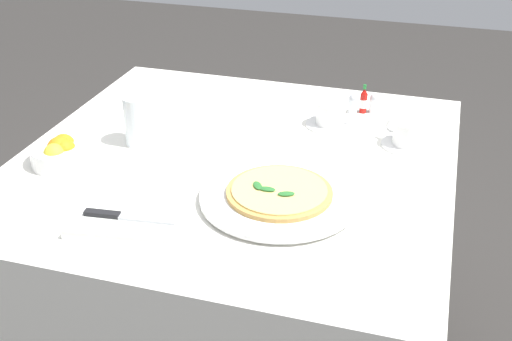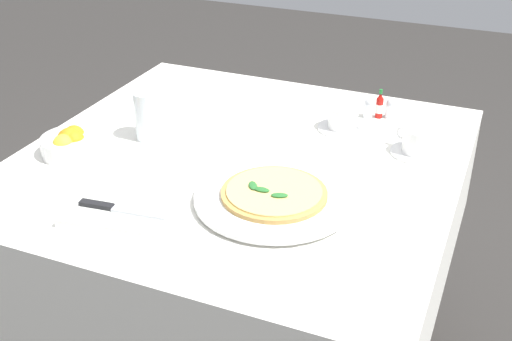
{
  "view_description": "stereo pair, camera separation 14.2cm",
  "coord_description": "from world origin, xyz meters",
  "px_view_note": "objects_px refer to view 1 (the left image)",
  "views": [
    {
      "loc": [
        0.45,
        -1.35,
        1.5
      ],
      "look_at": [
        0.08,
        -0.08,
        0.78
      ],
      "focal_mm": 45.8,
      "sensor_mm": 36.0,
      "label": 1
    },
    {
      "loc": [
        0.59,
        -1.3,
        1.5
      ],
      "look_at": [
        0.08,
        -0.08,
        0.78
      ],
      "focal_mm": 45.8,
      "sensor_mm": 36.0,
      "label": 2
    }
  ],
  "objects_px": {
    "pizza": "(279,192)",
    "pizza_plate": "(279,197)",
    "coffee_cup_near_right": "(331,115)",
    "citrus_bowl": "(62,152)",
    "salt_shaker": "(374,104)",
    "water_glass_near_left": "(139,123)",
    "hot_sauce_bottle": "(364,101)",
    "dinner_knife": "(126,217)",
    "coffee_cup_far_right": "(408,135)",
    "pepper_shaker": "(353,104)",
    "napkin_folded": "(125,222)"
  },
  "relations": [
    {
      "from": "pizza",
      "to": "pizza_plate",
      "type": "bearing_deg",
      "value": 37.79
    },
    {
      "from": "pizza",
      "to": "coffee_cup_near_right",
      "type": "distance_m",
      "value": 0.42
    },
    {
      "from": "citrus_bowl",
      "to": "salt_shaker",
      "type": "bearing_deg",
      "value": 37.41
    },
    {
      "from": "water_glass_near_left",
      "to": "hot_sauce_bottle",
      "type": "height_order",
      "value": "water_glass_near_left"
    },
    {
      "from": "salt_shaker",
      "to": "coffee_cup_near_right",
      "type": "bearing_deg",
      "value": -128.7
    },
    {
      "from": "pizza",
      "to": "dinner_knife",
      "type": "distance_m",
      "value": 0.33
    },
    {
      "from": "coffee_cup_far_right",
      "to": "hot_sauce_bottle",
      "type": "relative_size",
      "value": 1.57
    },
    {
      "from": "coffee_cup_far_right",
      "to": "hot_sauce_bottle",
      "type": "bearing_deg",
      "value": 127.62
    },
    {
      "from": "coffee_cup_far_right",
      "to": "water_glass_near_left",
      "type": "relative_size",
      "value": 1.02
    },
    {
      "from": "water_glass_near_left",
      "to": "pepper_shaker",
      "type": "relative_size",
      "value": 2.27
    },
    {
      "from": "pizza_plate",
      "to": "pepper_shaker",
      "type": "height_order",
      "value": "pepper_shaker"
    },
    {
      "from": "salt_shaker",
      "to": "pepper_shaker",
      "type": "xyz_separation_m",
      "value": [
        -0.06,
        -0.02,
        0.0
      ]
    },
    {
      "from": "coffee_cup_far_right",
      "to": "citrus_bowl",
      "type": "bearing_deg",
      "value": -157.31
    },
    {
      "from": "pizza",
      "to": "citrus_bowl",
      "type": "bearing_deg",
      "value": 177.54
    },
    {
      "from": "coffee_cup_far_right",
      "to": "coffee_cup_near_right",
      "type": "xyz_separation_m",
      "value": [
        -0.21,
        0.07,
        0.0
      ]
    },
    {
      "from": "pizza",
      "to": "coffee_cup_far_right",
      "type": "xyz_separation_m",
      "value": [
        0.24,
        0.35,
        0.01
      ]
    },
    {
      "from": "pizza",
      "to": "napkin_folded",
      "type": "relative_size",
      "value": 0.98
    },
    {
      "from": "pizza_plate",
      "to": "citrus_bowl",
      "type": "xyz_separation_m",
      "value": [
        -0.55,
        0.02,
        0.02
      ]
    },
    {
      "from": "pizza_plate",
      "to": "hot_sauce_bottle",
      "type": "relative_size",
      "value": 4.2
    },
    {
      "from": "coffee_cup_near_right",
      "to": "pepper_shaker",
      "type": "xyz_separation_m",
      "value": [
        0.04,
        0.1,
        -0.01
      ]
    },
    {
      "from": "pizza_plate",
      "to": "hot_sauce_bottle",
      "type": "bearing_deg",
      "value": 78.98
    },
    {
      "from": "coffee_cup_near_right",
      "to": "napkin_folded",
      "type": "bearing_deg",
      "value": -117.2
    },
    {
      "from": "water_glass_near_left",
      "to": "napkin_folded",
      "type": "distance_m",
      "value": 0.39
    },
    {
      "from": "hot_sauce_bottle",
      "to": "coffee_cup_near_right",
      "type": "bearing_deg",
      "value": -122.06
    },
    {
      "from": "coffee_cup_near_right",
      "to": "hot_sauce_bottle",
      "type": "bearing_deg",
      "value": 57.94
    },
    {
      "from": "coffee_cup_near_right",
      "to": "hot_sauce_bottle",
      "type": "distance_m",
      "value": 0.13
    },
    {
      "from": "water_glass_near_left",
      "to": "napkin_folded",
      "type": "bearing_deg",
      "value": -69.33
    },
    {
      "from": "coffee_cup_far_right",
      "to": "citrus_bowl",
      "type": "height_order",
      "value": "same"
    },
    {
      "from": "water_glass_near_left",
      "to": "pepper_shaker",
      "type": "height_order",
      "value": "water_glass_near_left"
    },
    {
      "from": "pizza",
      "to": "dinner_knife",
      "type": "xyz_separation_m",
      "value": [
        -0.27,
        -0.18,
        -0.0
      ]
    },
    {
      "from": "dinner_knife",
      "to": "hot_sauce_bottle",
      "type": "bearing_deg",
      "value": 56.08
    },
    {
      "from": "coffee_cup_far_right",
      "to": "hot_sauce_bottle",
      "type": "distance_m",
      "value": 0.23
    },
    {
      "from": "pepper_shaker",
      "to": "coffee_cup_far_right",
      "type": "bearing_deg",
      "value": -45.54
    },
    {
      "from": "pizza_plate",
      "to": "dinner_knife",
      "type": "xyz_separation_m",
      "value": [
        -0.27,
        -0.18,
        0.01
      ]
    },
    {
      "from": "pizza_plate",
      "to": "water_glass_near_left",
      "type": "bearing_deg",
      "value": 157.03
    },
    {
      "from": "hot_sauce_bottle",
      "to": "citrus_bowl",
      "type": "bearing_deg",
      "value": -141.96
    },
    {
      "from": "napkin_folded",
      "to": "dinner_knife",
      "type": "height_order",
      "value": "dinner_knife"
    },
    {
      "from": "napkin_folded",
      "to": "salt_shaker",
      "type": "bearing_deg",
      "value": 52.17
    },
    {
      "from": "hot_sauce_bottle",
      "to": "salt_shaker",
      "type": "distance_m",
      "value": 0.03
    },
    {
      "from": "dinner_knife",
      "to": "salt_shaker",
      "type": "relative_size",
      "value": 3.48
    },
    {
      "from": "pizza",
      "to": "hot_sauce_bottle",
      "type": "relative_size",
      "value": 2.79
    },
    {
      "from": "water_glass_near_left",
      "to": "coffee_cup_far_right",
      "type": "bearing_deg",
      "value": 15.19
    },
    {
      "from": "dinner_knife",
      "to": "citrus_bowl",
      "type": "relative_size",
      "value": 1.31
    },
    {
      "from": "citrus_bowl",
      "to": "coffee_cup_far_right",
      "type": "bearing_deg",
      "value": 22.69
    },
    {
      "from": "pizza",
      "to": "pepper_shaker",
      "type": "height_order",
      "value": "pepper_shaker"
    },
    {
      "from": "napkin_folded",
      "to": "salt_shaker",
      "type": "height_order",
      "value": "salt_shaker"
    },
    {
      "from": "pizza",
      "to": "coffee_cup_near_right",
      "type": "height_order",
      "value": "coffee_cup_near_right"
    },
    {
      "from": "coffee_cup_near_right",
      "to": "water_glass_near_left",
      "type": "height_order",
      "value": "water_glass_near_left"
    },
    {
      "from": "water_glass_near_left",
      "to": "pepper_shaker",
      "type": "distance_m",
      "value": 0.6
    },
    {
      "from": "coffee_cup_near_right",
      "to": "citrus_bowl",
      "type": "xyz_separation_m",
      "value": [
        -0.58,
        -0.4,
        -0.0
      ]
    }
  ]
}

